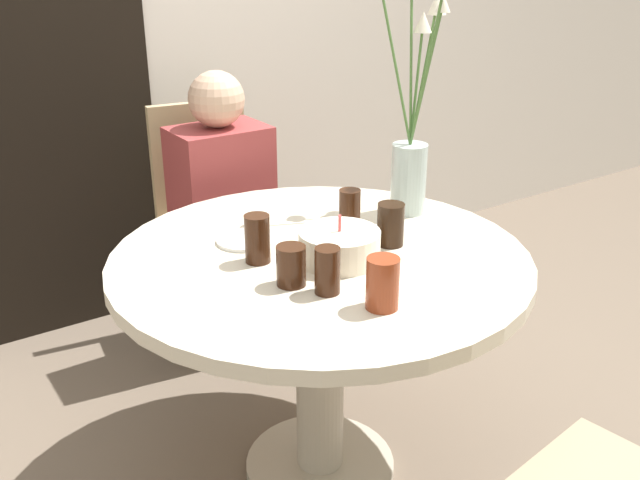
# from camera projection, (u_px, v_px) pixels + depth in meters

# --- Properties ---
(ground_plane) EXTENTS (16.00, 16.00, 0.00)m
(ground_plane) POSITION_uv_depth(u_px,v_px,m) (320.00, 468.00, 2.21)
(ground_plane) COLOR #6B5B4C
(doorway_panel) EXTENTS (0.90, 0.01, 2.05)m
(doorway_panel) POSITION_uv_depth(u_px,v_px,m) (32.00, 83.00, 2.63)
(doorway_panel) COLOR black
(doorway_panel) RESTS_ON ground_plane
(dining_table) EXTENTS (1.14, 1.14, 0.73)m
(dining_table) POSITION_uv_depth(u_px,v_px,m) (320.00, 301.00, 1.98)
(dining_table) COLOR beige
(dining_table) RESTS_ON ground_plane
(chair_near_front) EXTENTS (0.45, 0.45, 0.94)m
(chair_near_front) POSITION_uv_depth(u_px,v_px,m) (210.00, 208.00, 2.81)
(chair_near_front) COLOR #9E896B
(chair_near_front) RESTS_ON ground_plane
(birthday_cake) EXTENTS (0.22, 0.22, 0.13)m
(birthday_cake) POSITION_uv_depth(u_px,v_px,m) (339.00, 246.00, 1.87)
(birthday_cake) COLOR white
(birthday_cake) RESTS_ON dining_table
(flower_vase) EXTENTS (0.26, 0.22, 0.76)m
(flower_vase) POSITION_uv_depth(u_px,v_px,m) (411.00, 128.00, 2.14)
(flower_vase) COLOR #B2C6C1
(flower_vase) RESTS_ON dining_table
(side_plate) EXTENTS (0.16, 0.16, 0.01)m
(side_plate) POSITION_uv_depth(u_px,v_px,m) (245.00, 240.00, 2.00)
(side_plate) COLOR white
(side_plate) RESTS_ON dining_table
(drink_glass_0) EXTENTS (0.06, 0.06, 0.12)m
(drink_glass_0) POSITION_uv_depth(u_px,v_px,m) (327.00, 270.00, 1.69)
(drink_glass_0) COLOR #33190C
(drink_glass_0) RESTS_ON dining_table
(drink_glass_1) EXTENTS (0.08, 0.08, 0.12)m
(drink_glass_1) POSITION_uv_depth(u_px,v_px,m) (383.00, 283.00, 1.62)
(drink_glass_1) COLOR maroon
(drink_glass_1) RESTS_ON dining_table
(drink_glass_2) EXTENTS (0.08, 0.08, 0.12)m
(drink_glass_2) POSITION_uv_depth(u_px,v_px,m) (391.00, 224.00, 1.96)
(drink_glass_2) COLOR black
(drink_glass_2) RESTS_ON dining_table
(drink_glass_3) EXTENTS (0.07, 0.07, 0.13)m
(drink_glass_3) POSITION_uv_depth(u_px,v_px,m) (257.00, 239.00, 1.86)
(drink_glass_3) COLOR #33190C
(drink_glass_3) RESTS_ON dining_table
(drink_glass_4) EXTENTS (0.06, 0.06, 0.11)m
(drink_glass_4) POSITION_uv_depth(u_px,v_px,m) (350.00, 208.00, 2.09)
(drink_glass_4) COLOR #33190C
(drink_glass_4) RESTS_ON dining_table
(drink_glass_5) EXTENTS (0.07, 0.07, 0.10)m
(drink_glass_5) POSITION_uv_depth(u_px,v_px,m) (291.00, 266.00, 1.74)
(drink_glass_5) COLOR #33190C
(drink_glass_5) RESTS_ON dining_table
(person_boy) EXTENTS (0.34, 0.24, 1.10)m
(person_boy) POSITION_uv_depth(u_px,v_px,m) (224.00, 226.00, 2.68)
(person_boy) COLOR #383333
(person_boy) RESTS_ON ground_plane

